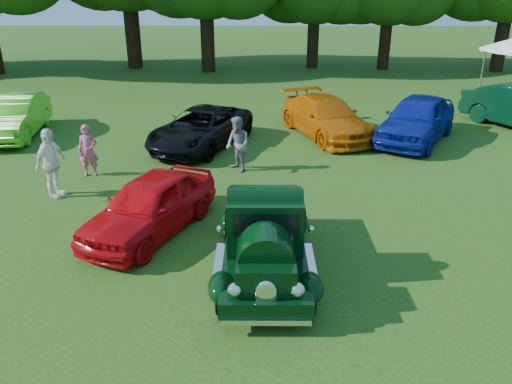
{
  "coord_description": "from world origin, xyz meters",
  "views": [
    {
      "loc": [
        0.18,
        -9.31,
        5.42
      ],
      "look_at": [
        0.13,
        0.88,
        1.1
      ],
      "focal_mm": 35.0,
      "sensor_mm": 36.0,
      "label": 1
    }
  ],
  "objects_px": {
    "back_car_blue": "(417,119)",
    "spectator_grey": "(238,145)",
    "red_convertible": "(150,205)",
    "spectator_pink": "(88,151)",
    "back_car_lime": "(15,116)",
    "hero_pickup": "(265,237)",
    "back_car_black": "(201,128)",
    "back_car_orange": "(326,117)",
    "spectator_white": "(51,163)"
  },
  "relations": [
    {
      "from": "spectator_pink",
      "to": "red_convertible",
      "type": "bearing_deg",
      "value": -62.12
    },
    {
      "from": "back_car_black",
      "to": "spectator_pink",
      "type": "xyz_separation_m",
      "value": [
        -3.04,
        -2.91,
        0.11
      ]
    },
    {
      "from": "back_car_lime",
      "to": "back_car_blue",
      "type": "height_order",
      "value": "back_car_blue"
    },
    {
      "from": "spectator_pink",
      "to": "spectator_grey",
      "type": "bearing_deg",
      "value": -1.67
    },
    {
      "from": "spectator_grey",
      "to": "back_car_lime",
      "type": "bearing_deg",
      "value": -147.67
    },
    {
      "from": "back_car_black",
      "to": "spectator_grey",
      "type": "relative_size",
      "value": 2.84
    },
    {
      "from": "spectator_grey",
      "to": "back_car_black",
      "type": "bearing_deg",
      "value": 175.33
    },
    {
      "from": "back_car_orange",
      "to": "spectator_grey",
      "type": "height_order",
      "value": "spectator_grey"
    },
    {
      "from": "red_convertible",
      "to": "back_car_orange",
      "type": "height_order",
      "value": "back_car_orange"
    },
    {
      "from": "hero_pickup",
      "to": "spectator_white",
      "type": "distance_m",
      "value": 6.77
    },
    {
      "from": "back_car_lime",
      "to": "spectator_grey",
      "type": "distance_m",
      "value": 9.3
    },
    {
      "from": "back_car_black",
      "to": "back_car_orange",
      "type": "height_order",
      "value": "back_car_orange"
    },
    {
      "from": "hero_pickup",
      "to": "red_convertible",
      "type": "relative_size",
      "value": 1.09
    },
    {
      "from": "back_car_orange",
      "to": "back_car_blue",
      "type": "height_order",
      "value": "back_car_blue"
    },
    {
      "from": "hero_pickup",
      "to": "back_car_black",
      "type": "height_order",
      "value": "hero_pickup"
    },
    {
      "from": "back_car_lime",
      "to": "spectator_pink",
      "type": "distance_m",
      "value": 5.84
    },
    {
      "from": "red_convertible",
      "to": "back_car_black",
      "type": "relative_size",
      "value": 0.83
    },
    {
      "from": "hero_pickup",
      "to": "spectator_grey",
      "type": "height_order",
      "value": "hero_pickup"
    },
    {
      "from": "back_car_black",
      "to": "spectator_white",
      "type": "xyz_separation_m",
      "value": [
        -3.52,
        -4.48,
        0.28
      ]
    },
    {
      "from": "hero_pickup",
      "to": "spectator_white",
      "type": "relative_size",
      "value": 2.29
    },
    {
      "from": "red_convertible",
      "to": "back_car_black",
      "type": "xyz_separation_m",
      "value": [
        0.48,
        6.56,
        -0.01
      ]
    },
    {
      "from": "back_car_black",
      "to": "spectator_white",
      "type": "bearing_deg",
      "value": -105.93
    },
    {
      "from": "hero_pickup",
      "to": "back_car_orange",
      "type": "bearing_deg",
      "value": 75.84
    },
    {
      "from": "spectator_pink",
      "to": "back_car_blue",
      "type": "bearing_deg",
      "value": 11.33
    },
    {
      "from": "spectator_white",
      "to": "spectator_pink",
      "type": "bearing_deg",
      "value": -1.09
    },
    {
      "from": "red_convertible",
      "to": "back_car_orange",
      "type": "relative_size",
      "value": 0.8
    },
    {
      "from": "hero_pickup",
      "to": "spectator_grey",
      "type": "bearing_deg",
      "value": 97.52
    },
    {
      "from": "hero_pickup",
      "to": "back_car_orange",
      "type": "height_order",
      "value": "hero_pickup"
    },
    {
      "from": "back_car_lime",
      "to": "spectator_white",
      "type": "height_order",
      "value": "spectator_white"
    },
    {
      "from": "hero_pickup",
      "to": "back_car_blue",
      "type": "relative_size",
      "value": 0.9
    },
    {
      "from": "back_car_lime",
      "to": "spectator_grey",
      "type": "bearing_deg",
      "value": -31.79
    },
    {
      "from": "back_car_black",
      "to": "back_car_orange",
      "type": "distance_m",
      "value": 4.76
    },
    {
      "from": "back_car_orange",
      "to": "spectator_pink",
      "type": "bearing_deg",
      "value": -170.23
    },
    {
      "from": "hero_pickup",
      "to": "back_car_black",
      "type": "xyz_separation_m",
      "value": [
        -2.14,
        8.19,
        -0.07
      ]
    },
    {
      "from": "red_convertible",
      "to": "spectator_pink",
      "type": "relative_size",
      "value": 2.54
    },
    {
      "from": "back_car_lime",
      "to": "back_car_blue",
      "type": "distance_m",
      "value": 14.9
    },
    {
      "from": "back_car_blue",
      "to": "spectator_grey",
      "type": "relative_size",
      "value": 2.86
    },
    {
      "from": "back_car_orange",
      "to": "spectator_grey",
      "type": "distance_m",
      "value": 4.99
    },
    {
      "from": "spectator_grey",
      "to": "hero_pickup",
      "type": "bearing_deg",
      "value": -26.39
    },
    {
      "from": "back_car_lime",
      "to": "spectator_white",
      "type": "xyz_separation_m",
      "value": [
        3.6,
        -5.75,
        0.19
      ]
    },
    {
      "from": "spectator_pink",
      "to": "spectator_grey",
      "type": "xyz_separation_m",
      "value": [
        4.42,
        0.43,
        0.07
      ]
    },
    {
      "from": "back_car_blue",
      "to": "spectator_pink",
      "type": "xyz_separation_m",
      "value": [
        -10.81,
        -3.61,
        -0.04
      ]
    },
    {
      "from": "spectator_pink",
      "to": "hero_pickup",
      "type": "bearing_deg",
      "value": -52.74
    },
    {
      "from": "back_car_orange",
      "to": "spectator_white",
      "type": "bearing_deg",
      "value": -163.68
    },
    {
      "from": "back_car_black",
      "to": "red_convertible",
      "type": "bearing_deg",
      "value": -71.99
    },
    {
      "from": "back_car_lime",
      "to": "back_car_black",
      "type": "bearing_deg",
      "value": -18.11
    },
    {
      "from": "red_convertible",
      "to": "back_car_blue",
      "type": "relative_size",
      "value": 0.82
    },
    {
      "from": "back_car_black",
      "to": "back_car_blue",
      "type": "height_order",
      "value": "back_car_blue"
    },
    {
      "from": "spectator_grey",
      "to": "spectator_pink",
      "type": "bearing_deg",
      "value": -118.42
    },
    {
      "from": "hero_pickup",
      "to": "back_car_black",
      "type": "relative_size",
      "value": 0.9
    }
  ]
}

